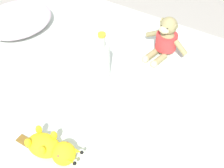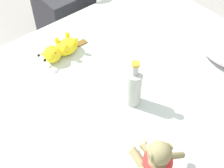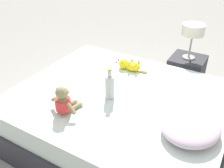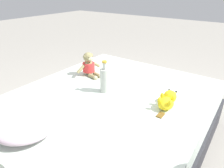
# 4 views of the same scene
# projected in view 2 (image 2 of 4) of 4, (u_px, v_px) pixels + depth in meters

# --- Properties ---
(ground_plane) EXTENTS (16.00, 16.00, 0.00)m
(ground_plane) POSITION_uv_depth(u_px,v_px,m) (127.00, 137.00, 2.03)
(ground_plane) COLOR #9E998E
(bed) EXTENTS (1.54, 1.83, 0.49)m
(bed) POSITION_uv_depth(u_px,v_px,m) (128.00, 115.00, 1.85)
(bed) COLOR #2D2D33
(bed) RESTS_ON ground_plane
(plush_monkey) EXTENTS (0.24, 0.29, 0.24)m
(plush_monkey) POSITION_uv_depth(u_px,v_px,m) (156.00, 162.00, 1.27)
(plush_monkey) COLOR #8E8456
(plush_monkey) RESTS_ON bed
(plush_yellow_creature) EXTENTS (0.12, 0.33, 0.10)m
(plush_yellow_creature) POSITION_uv_depth(u_px,v_px,m) (60.00, 49.00, 1.80)
(plush_yellow_creature) COLOR yellow
(plush_yellow_creature) RESTS_ON bed
(glass_bottle) EXTENTS (0.08, 0.08, 0.28)m
(glass_bottle) POSITION_uv_depth(u_px,v_px,m) (134.00, 87.00, 1.52)
(glass_bottle) COLOR #B7BCB2
(glass_bottle) RESTS_ON bed
(nightstand) EXTENTS (0.38, 0.38, 0.45)m
(nightstand) POSITION_uv_depth(u_px,v_px,m) (65.00, 15.00, 2.55)
(nightstand) COLOR #2D2D33
(nightstand) RESTS_ON ground_plane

